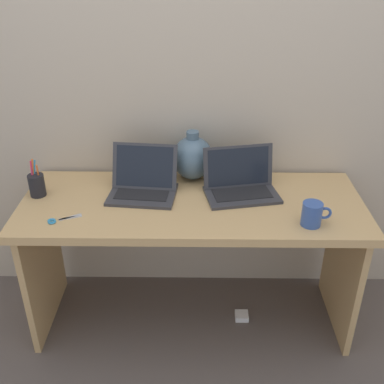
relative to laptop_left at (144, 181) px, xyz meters
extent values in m
plane|color=#564C47|center=(0.23, -0.09, -0.78)|extent=(6.00, 6.00, 0.00)
cube|color=#BCAD99|center=(0.23, 0.26, 0.42)|extent=(4.40, 0.04, 2.40)
cube|color=tan|center=(0.23, -0.09, -0.08)|extent=(1.60, 0.61, 0.04)
cube|color=tan|center=(-0.53, -0.09, -0.44)|extent=(0.03, 0.52, 0.68)
cube|color=tan|center=(0.99, -0.09, -0.44)|extent=(0.03, 0.52, 0.68)
cube|color=#333338|center=(0.00, -0.04, -0.05)|extent=(0.33, 0.27, 0.01)
cube|color=black|center=(0.00, -0.04, -0.04)|extent=(0.26, 0.17, 0.00)
cube|color=#333338|center=(0.00, 0.04, 0.06)|extent=(0.32, 0.12, 0.21)
cube|color=black|center=(0.00, 0.04, 0.06)|extent=(0.28, 0.11, 0.18)
cube|color=#333338|center=(0.47, -0.04, -0.05)|extent=(0.37, 0.27, 0.01)
cube|color=black|center=(0.47, -0.04, -0.04)|extent=(0.29, 0.18, 0.00)
cube|color=#333338|center=(0.45, 0.05, 0.06)|extent=(0.34, 0.11, 0.20)
cube|color=black|center=(0.45, 0.05, 0.06)|extent=(0.30, 0.10, 0.18)
ellipsoid|color=slate|center=(0.23, 0.16, 0.05)|extent=(0.21, 0.21, 0.22)
cylinder|color=slate|center=(0.23, 0.16, 0.17)|extent=(0.06, 0.06, 0.04)
cylinder|color=#335199|center=(0.74, -0.28, -0.01)|extent=(0.09, 0.09, 0.11)
torus|color=#335199|center=(0.80, -0.28, 0.00)|extent=(0.06, 0.01, 0.06)
cylinder|color=black|center=(-0.50, -0.04, 0.00)|extent=(0.07, 0.07, 0.11)
cylinder|color=#D83359|center=(-0.52, -0.03, 0.05)|extent=(0.01, 0.02, 0.14)
cylinder|color=orange|center=(-0.51, -0.03, 0.05)|extent=(0.02, 0.02, 0.15)
cylinder|color=orange|center=(-0.49, -0.03, 0.04)|extent=(0.01, 0.03, 0.13)
cylinder|color=#338CBF|center=(-0.51, -0.02, 0.05)|extent=(0.03, 0.02, 0.14)
cube|color=#B7B7BC|center=(-0.30, -0.23, -0.06)|extent=(0.09, 0.06, 0.00)
cube|color=#B7B7BC|center=(-0.30, -0.24, -0.06)|extent=(0.10, 0.05, 0.00)
torus|color=#338CBF|center=(-0.37, -0.28, -0.05)|extent=(0.03, 0.04, 0.01)
torus|color=#338CBF|center=(-0.37, -0.27, -0.05)|extent=(0.03, 0.04, 0.01)
cube|color=white|center=(0.50, -0.09, -0.77)|extent=(0.07, 0.07, 0.03)
camera|label=1|loc=(0.26, -1.94, 1.02)|focal=43.15mm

